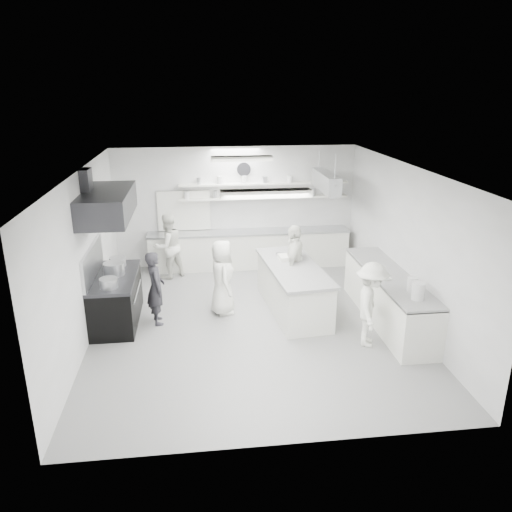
{
  "coord_description": "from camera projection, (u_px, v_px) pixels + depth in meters",
  "views": [
    {
      "loc": [
        -0.98,
        -8.69,
        4.39
      ],
      "look_at": [
        0.15,
        0.6,
        1.17
      ],
      "focal_mm": 34.86,
      "sensor_mm": 36.0,
      "label": 1
    }
  ],
  "objects": [
    {
      "name": "pass_through_window",
      "position": [
        184.0,
        211.0,
        12.34
      ],
      "size": [
        1.3,
        0.04,
        1.0
      ],
      "primitive_type": "cube",
      "color": "black",
      "rests_on": "wall_back"
    },
    {
      "name": "pot_rack",
      "position": [
        326.0,
        182.0,
        11.43
      ],
      "size": [
        0.3,
        1.6,
        0.4
      ],
      "primitive_type": "cube",
      "color": "#B2B4B8",
      "rests_on": "ceiling"
    },
    {
      "name": "cook_stove",
      "position": [
        156.0,
        288.0,
        9.49
      ],
      "size": [
        0.46,
        0.59,
        1.45
      ],
      "primitive_type": "imported",
      "rotation": [
        0.0,
        0.0,
        1.8
      ],
      "color": "#2B2A30",
      "rests_on": "floor"
    },
    {
      "name": "shelf_upper",
      "position": [
        264.0,
        184.0,
        12.26
      ],
      "size": [
        4.2,
        0.26,
        0.04
      ],
      "primitive_type": "cube",
      "color": "white",
      "rests_on": "wall_back"
    },
    {
      "name": "prep_island",
      "position": [
        293.0,
        289.0,
        10.14
      ],
      "size": [
        1.15,
        2.54,
        0.91
      ],
      "primitive_type": "cube",
      "rotation": [
        0.0,
        0.0,
        0.1
      ],
      "color": "white",
      "rests_on": "floor"
    },
    {
      "name": "exhaust_hood",
      "position": [
        107.0,
        204.0,
        9.01
      ],
      "size": [
        0.85,
        2.0,
        0.5
      ],
      "primitive_type": "cube",
      "color": "#2B2B2F",
      "rests_on": "wall_left"
    },
    {
      "name": "stove",
      "position": [
        116.0,
        300.0,
        9.62
      ],
      "size": [
        0.8,
        1.8,
        0.9
      ],
      "primitive_type": "cube",
      "color": "black",
      "rests_on": "floor"
    },
    {
      "name": "bowl_island_b",
      "position": [
        295.0,
        258.0,
        10.46
      ],
      "size": [
        0.25,
        0.25,
        0.07
      ],
      "primitive_type": "imported",
      "rotation": [
        0.0,
        0.0,
        0.18
      ],
      "color": "white",
      "rests_on": "prep_island"
    },
    {
      "name": "cook_back",
      "position": [
        168.0,
        246.0,
        11.78
      ],
      "size": [
        0.97,
        0.92,
        1.57
      ],
      "primitive_type": "imported",
      "rotation": [
        0.0,
        0.0,
        -2.55
      ],
      "color": "white",
      "rests_on": "floor"
    },
    {
      "name": "floor",
      "position": [
        252.0,
        323.0,
        9.7
      ],
      "size": [
        6.0,
        7.0,
        0.02
      ],
      "primitive_type": "cube",
      "color": "gray",
      "rests_on": "ground"
    },
    {
      "name": "cook_island_left",
      "position": [
        222.0,
        277.0,
        9.91
      ],
      "size": [
        0.58,
        0.8,
        1.53
      ],
      "primitive_type": "imported",
      "rotation": [
        0.0,
        0.0,
        1.7
      ],
      "color": "white",
      "rests_on": "floor"
    },
    {
      "name": "shelf_lower",
      "position": [
        264.0,
        198.0,
        12.37
      ],
      "size": [
        4.2,
        0.26,
        0.04
      ],
      "primitive_type": "cube",
      "color": "white",
      "rests_on": "wall_back"
    },
    {
      "name": "light_fixture_rear",
      "position": [
        242.0,
        159.0,
        10.43
      ],
      "size": [
        1.3,
        0.25,
        0.1
      ],
      "primitive_type": "cube",
      "color": "white",
      "rests_on": "ceiling"
    },
    {
      "name": "cook_island_right",
      "position": [
        294.0,
        264.0,
        10.4
      ],
      "size": [
        0.77,
        1.08,
        1.7
      ],
      "primitive_type": "imported",
      "rotation": [
        0.0,
        0.0,
        -1.97
      ],
      "color": "white",
      "rests_on": "floor"
    },
    {
      "name": "back_counter",
      "position": [
        249.0,
        249.0,
        12.58
      ],
      "size": [
        5.0,
        0.6,
        0.92
      ],
      "primitive_type": "cube",
      "color": "white",
      "rests_on": "floor"
    },
    {
      "name": "ceiling",
      "position": [
        251.0,
        169.0,
        8.72
      ],
      "size": [
        6.0,
        7.0,
        0.02
      ],
      "primitive_type": "cube",
      "color": "silver",
      "rests_on": "wall_back"
    },
    {
      "name": "wall_back",
      "position": [
        236.0,
        207.0,
        12.49
      ],
      "size": [
        6.0,
        0.04,
        3.0
      ],
      "primitive_type": "cube",
      "color": "silver",
      "rests_on": "floor"
    },
    {
      "name": "wall_clock",
      "position": [
        244.0,
        169.0,
        12.17
      ],
      "size": [
        0.32,
        0.05,
        0.32
      ],
      "primitive_type": "cylinder",
      "rotation": [
        1.57,
        0.0,
        0.0
      ],
      "color": "silver",
      "rests_on": "wall_back"
    },
    {
      "name": "right_counter",
      "position": [
        388.0,
        298.0,
        9.66
      ],
      "size": [
        0.74,
        3.3,
        0.94
      ],
      "primitive_type": "cube",
      "color": "white",
      "rests_on": "floor"
    },
    {
      "name": "cook_right",
      "position": [
        371.0,
        305.0,
        8.66
      ],
      "size": [
        0.88,
        1.13,
        1.54
      ],
      "primitive_type": "imported",
      "rotation": [
        0.0,
        0.0,
        1.22
      ],
      "color": "white",
      "rests_on": "floor"
    },
    {
      "name": "wall_front",
      "position": [
        285.0,
        341.0,
        5.92
      ],
      "size": [
        6.0,
        0.04,
        3.0
      ],
      "primitive_type": "cube",
      "color": "silver",
      "rests_on": "floor"
    },
    {
      "name": "bowl_island_a",
      "position": [
        282.0,
        256.0,
        10.63
      ],
      "size": [
        0.29,
        0.29,
        0.07
      ],
      "primitive_type": "imported",
      "rotation": [
        0.0,
        0.0,
        0.03
      ],
      "color": "#B2B4B8",
      "rests_on": "prep_island"
    },
    {
      "name": "wall_left",
      "position": [
        85.0,
        257.0,
        8.86
      ],
      "size": [
        0.04,
        7.0,
        3.0
      ],
      "primitive_type": "cube",
      "color": "silver",
      "rests_on": "floor"
    },
    {
      "name": "stove_pot",
      "position": [
        114.0,
        270.0,
        9.49
      ],
      "size": [
        0.4,
        0.4,
        0.29
      ],
      "primitive_type": "cylinder",
      "color": "#B2B4B8",
      "rests_on": "stove"
    },
    {
      "name": "wall_right",
      "position": [
        406.0,
        244.0,
        9.55
      ],
      "size": [
        0.04,
        7.0,
        3.0
      ],
      "primitive_type": "cube",
      "color": "silver",
      "rests_on": "floor"
    },
    {
      "name": "bowl_right",
      "position": [
        385.0,
        279.0,
        9.27
      ],
      "size": [
        0.21,
        0.21,
        0.05
      ],
      "primitive_type": "imported",
      "rotation": [
        0.0,
        0.0,
        -0.02
      ],
      "color": "white",
      "rests_on": "right_counter"
    },
    {
      "name": "light_fixture_front",
      "position": [
        266.0,
        193.0,
        7.05
      ],
      "size": [
        1.3,
        0.25,
        0.1
      ],
      "primitive_type": "cube",
      "color": "white",
      "rests_on": "ceiling"
    }
  ]
}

